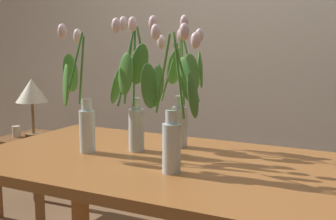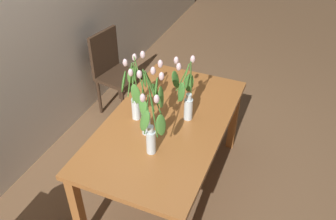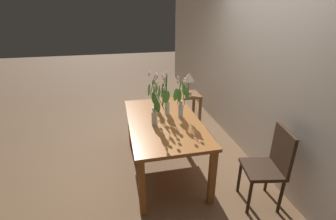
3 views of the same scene
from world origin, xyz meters
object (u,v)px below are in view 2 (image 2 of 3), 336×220
Objects in this scene: tulip_vase_0 at (135,93)px; tulip_vase_2 at (186,97)px; dining_table at (167,131)px; tulip_vase_1 at (150,108)px; tulip_vase_3 at (151,134)px; dining_chair at (113,69)px.

tulip_vase_2 is (0.15, -0.35, -0.03)m from tulip_vase_0.
tulip_vase_1 is (-0.17, 0.06, 0.33)m from dining_table.
tulip_vase_1 reaches higher than tulip_vase_3.
tulip_vase_3 is (-0.33, -0.28, -0.05)m from tulip_vase_0.
dining_chair is at bearing 40.13° from tulip_vase_3.
dining_chair is (0.91, 0.76, -0.45)m from tulip_vase_0.
tulip_vase_2 is (0.10, -0.12, 0.30)m from dining_table.
dining_table is 0.46m from tulip_vase_3.
dining_chair reaches higher than dining_table.
tulip_vase_3 is at bearing 171.52° from tulip_vase_2.
dining_chair is at bearing 48.94° from dining_table.
tulip_vase_1 is (-0.12, -0.18, 0.00)m from tulip_vase_0.
dining_chair is at bearing 42.22° from tulip_vase_1.
tulip_vase_1 is 1.47m from dining_chair.
tulip_vase_0 is 1.27m from dining_chair.
tulip_vase_0 reaches higher than tulip_vase_3.
tulip_vase_3 is (-0.20, -0.10, -0.05)m from tulip_vase_1.
tulip_vase_0 is at bearing 100.41° from dining_table.
tulip_vase_1 is at bearing 27.14° from tulip_vase_3.
tulip_vase_1 reaches higher than dining_chair.
tulip_vase_0 is 0.22m from tulip_vase_1.
tulip_vase_3 reaches higher than tulip_vase_2.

